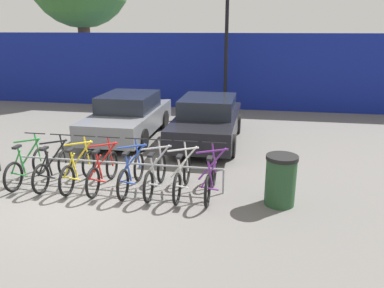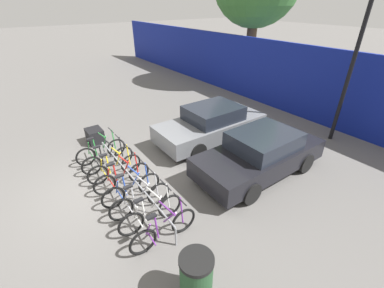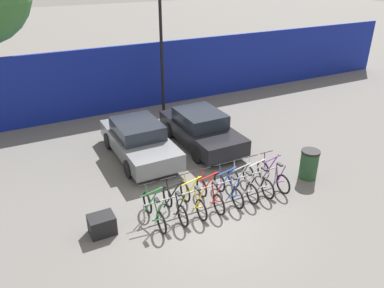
{
  "view_description": "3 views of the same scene",
  "coord_description": "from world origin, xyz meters",
  "px_view_note": "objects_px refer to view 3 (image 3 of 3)",
  "views": [
    {
      "loc": [
        3.66,
        -6.69,
        3.41
      ],
      "look_at": [
        2.08,
        2.14,
        0.61
      ],
      "focal_mm": 35.0,
      "sensor_mm": 36.0,
      "label": 1
    },
    {
      "loc": [
        6.44,
        -1.35,
        4.88
      ],
      "look_at": [
        1.22,
        2.42,
        1.25
      ],
      "focal_mm": 24.0,
      "sensor_mm": 36.0,
      "label": 2
    },
    {
      "loc": [
        -4.51,
        -7.66,
        6.77
      ],
      "look_at": [
        0.72,
        2.38,
        1.19
      ],
      "focal_mm": 35.0,
      "sensor_mm": 36.0,
      "label": 3
    }
  ],
  "objects_px": {
    "bicycle_green": "(154,211)",
    "bicycle_silver": "(243,185)",
    "bicycle_red": "(210,194)",
    "bicycle_white": "(258,180)",
    "bicycle_black": "(175,205)",
    "bicycle_purple": "(273,175)",
    "bike_rack": "(216,186)",
    "car_grey": "(139,140)",
    "bicycle_yellow": "(193,199)",
    "trash_bin": "(309,164)",
    "car_black": "(201,129)",
    "bicycle_blue": "(228,189)",
    "cargo_crate": "(102,225)",
    "lamp_post": "(161,42)"
  },
  "relations": [
    {
      "from": "bike_rack",
      "to": "car_grey",
      "type": "bearing_deg",
      "value": 105.71
    },
    {
      "from": "bicycle_blue",
      "to": "bicycle_yellow",
      "type": "bearing_deg",
      "value": -176.23
    },
    {
      "from": "bicycle_red",
      "to": "bicycle_purple",
      "type": "relative_size",
      "value": 1.0
    },
    {
      "from": "bicycle_silver",
      "to": "cargo_crate",
      "type": "relative_size",
      "value": 2.44
    },
    {
      "from": "bicycle_yellow",
      "to": "bicycle_purple",
      "type": "height_order",
      "value": "same"
    },
    {
      "from": "bike_rack",
      "to": "bicycle_silver",
      "type": "bearing_deg",
      "value": -9.28
    },
    {
      "from": "bicycle_white",
      "to": "bicycle_purple",
      "type": "height_order",
      "value": "same"
    },
    {
      "from": "bike_rack",
      "to": "bicycle_white",
      "type": "xyz_separation_m",
      "value": [
        1.5,
        -0.15,
        -0.12
      ]
    },
    {
      "from": "car_black",
      "to": "trash_bin",
      "type": "xyz_separation_m",
      "value": [
        2.02,
        -3.99,
        -0.17
      ]
    },
    {
      "from": "trash_bin",
      "to": "bicycle_black",
      "type": "bearing_deg",
      "value": 178.28
    },
    {
      "from": "bicycle_red",
      "to": "trash_bin",
      "type": "height_order",
      "value": "bicycle_red"
    },
    {
      "from": "bicycle_silver",
      "to": "bicycle_blue",
      "type": "bearing_deg",
      "value": -178.73
    },
    {
      "from": "bike_rack",
      "to": "bicycle_white",
      "type": "relative_size",
      "value": 2.79
    },
    {
      "from": "bicycle_white",
      "to": "lamp_post",
      "type": "bearing_deg",
      "value": 85.31
    },
    {
      "from": "bicycle_green",
      "to": "trash_bin",
      "type": "height_order",
      "value": "bicycle_green"
    },
    {
      "from": "bicycle_purple",
      "to": "car_grey",
      "type": "distance_m",
      "value": 5.12
    },
    {
      "from": "bicycle_black",
      "to": "bicycle_purple",
      "type": "relative_size",
      "value": 1.0
    },
    {
      "from": "bike_rack",
      "to": "bicycle_blue",
      "type": "relative_size",
      "value": 2.79
    },
    {
      "from": "bicycle_black",
      "to": "bicycle_red",
      "type": "height_order",
      "value": "same"
    },
    {
      "from": "bicycle_yellow",
      "to": "bicycle_silver",
      "type": "distance_m",
      "value": 1.78
    },
    {
      "from": "bicycle_green",
      "to": "car_black",
      "type": "height_order",
      "value": "car_black"
    },
    {
      "from": "bicycle_red",
      "to": "car_grey",
      "type": "bearing_deg",
      "value": 103.3
    },
    {
      "from": "bicycle_white",
      "to": "bicycle_purple",
      "type": "xyz_separation_m",
      "value": [
        0.62,
        0.0,
        0.0
      ]
    },
    {
      "from": "bicycle_purple",
      "to": "bicycle_yellow",
      "type": "bearing_deg",
      "value": 177.19
    },
    {
      "from": "bicycle_white",
      "to": "bicycle_purple",
      "type": "bearing_deg",
      "value": -3.57
    },
    {
      "from": "bicycle_black",
      "to": "bicycle_blue",
      "type": "distance_m",
      "value": 1.84
    },
    {
      "from": "bicycle_yellow",
      "to": "trash_bin",
      "type": "distance_m",
      "value": 4.4
    },
    {
      "from": "bicycle_purple",
      "to": "bicycle_green",
      "type": "bearing_deg",
      "value": 177.19
    },
    {
      "from": "bicycle_red",
      "to": "bicycle_silver",
      "type": "bearing_deg",
      "value": 2.04
    },
    {
      "from": "bicycle_yellow",
      "to": "bicycle_white",
      "type": "distance_m",
      "value": 2.37
    },
    {
      "from": "bicycle_green",
      "to": "bicycle_white",
      "type": "distance_m",
      "value": 3.61
    },
    {
      "from": "bicycle_white",
      "to": "lamp_post",
      "type": "relative_size",
      "value": 0.28
    },
    {
      "from": "bicycle_purple",
      "to": "trash_bin",
      "type": "relative_size",
      "value": 1.66
    },
    {
      "from": "car_black",
      "to": "bicycle_blue",
      "type": "bearing_deg",
      "value": -106.46
    },
    {
      "from": "car_grey",
      "to": "lamp_post",
      "type": "xyz_separation_m",
      "value": [
        2.74,
        3.98,
        2.7
      ]
    },
    {
      "from": "bicycle_green",
      "to": "cargo_crate",
      "type": "xyz_separation_m",
      "value": [
        -1.45,
        0.22,
        -0.1
      ]
    },
    {
      "from": "bicycle_green",
      "to": "trash_bin",
      "type": "bearing_deg",
      "value": -3.75
    },
    {
      "from": "cargo_crate",
      "to": "bicycle_black",
      "type": "bearing_deg",
      "value": -6.08
    },
    {
      "from": "car_grey",
      "to": "bike_rack",
      "type": "bearing_deg",
      "value": -74.29
    },
    {
      "from": "bike_rack",
      "to": "bicycle_black",
      "type": "distance_m",
      "value": 1.48
    },
    {
      "from": "bicycle_green",
      "to": "bicycle_yellow",
      "type": "xyz_separation_m",
      "value": [
        1.25,
        0.0,
        0.0
      ]
    },
    {
      "from": "car_black",
      "to": "lamp_post",
      "type": "distance_m",
      "value": 4.94
    },
    {
      "from": "lamp_post",
      "to": "bicycle_blue",
      "type": "bearing_deg",
      "value": -99.16
    },
    {
      "from": "trash_bin",
      "to": "cargo_crate",
      "type": "bearing_deg",
      "value": 176.99
    },
    {
      "from": "bicycle_red",
      "to": "bike_rack",
      "type": "bearing_deg",
      "value": 29.53
    },
    {
      "from": "bicycle_red",
      "to": "bicycle_white",
      "type": "bearing_deg",
      "value": 2.04
    },
    {
      "from": "bicycle_silver",
      "to": "car_grey",
      "type": "xyz_separation_m",
      "value": [
        -1.99,
        3.99,
        0.31
      ]
    },
    {
      "from": "bicycle_green",
      "to": "lamp_post",
      "type": "xyz_separation_m",
      "value": [
        3.77,
        7.97,
        3.02
      ]
    },
    {
      "from": "bicycle_green",
      "to": "bicycle_silver",
      "type": "distance_m",
      "value": 3.03
    },
    {
      "from": "car_grey",
      "to": "car_black",
      "type": "height_order",
      "value": "same"
    }
  ]
}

